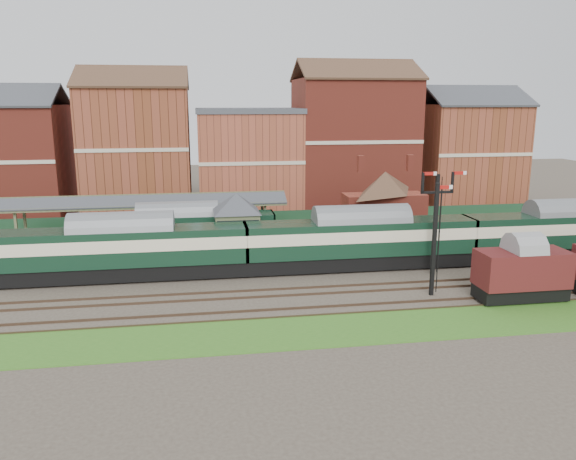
{
  "coord_description": "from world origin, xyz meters",
  "views": [
    {
      "loc": [
        -5.94,
        -42.67,
        13.41
      ],
      "look_at": [
        1.15,
        2.0,
        3.0
      ],
      "focal_mm": 35.0,
      "sensor_mm": 36.0,
      "label": 1
    }
  ],
  "objects": [
    {
      "name": "ground",
      "position": [
        0.0,
        0.0,
        0.0
      ],
      "size": [
        160.0,
        160.0,
        0.0
      ],
      "primitive_type": "plane",
      "color": "#473D33",
      "rests_on": "ground"
    },
    {
      "name": "grass_back",
      "position": [
        0.0,
        16.0,
        0.03
      ],
      "size": [
        90.0,
        4.5,
        0.06
      ],
      "primitive_type": "cube",
      "color": "#2D6619",
      "rests_on": "ground"
    },
    {
      "name": "grass_front",
      "position": [
        0.0,
        -12.0,
        0.03
      ],
      "size": [
        90.0,
        5.0,
        0.06
      ],
      "primitive_type": "cube",
      "color": "#2D6619",
      "rests_on": "ground"
    },
    {
      "name": "fence",
      "position": [
        0.0,
        18.0,
        0.75
      ],
      "size": [
        90.0,
        0.12,
        1.5
      ],
      "primitive_type": "cube",
      "color": "#193823",
      "rests_on": "ground"
    },
    {
      "name": "platform",
      "position": [
        -5.0,
        9.75,
        0.5
      ],
      "size": [
        55.0,
        3.4,
        1.0
      ],
      "primitive_type": "cube",
      "color": "#2D2D2D",
      "rests_on": "ground"
    },
    {
      "name": "signal_box",
      "position": [
        -3.0,
        3.25,
        3.19
      ],
      "size": [
        5.4,
        5.4,
        6.0
      ],
      "color": "#637956",
      "rests_on": "ground"
    },
    {
      "name": "brick_hut",
      "position": [
        5.0,
        3.25,
        1.2
      ],
      "size": [
        3.2,
        2.64,
        2.94
      ],
      "color": "brown",
      "rests_on": "ground"
    },
    {
      "name": "station_building",
      "position": [
        12.0,
        9.75,
        3.96
      ],
      "size": [
        8.1,
        8.1,
        5.9
      ],
      "color": "#983526",
      "rests_on": "platform"
    },
    {
      "name": "canopy",
      "position": [
        -11.0,
        9.75,
        4.58
      ],
      "size": [
        26.0,
        3.89,
        4.08
      ],
      "color": "#535837",
      "rests_on": "platform"
    },
    {
      "name": "semaphore_bracket",
      "position": [
        12.04,
        -2.5,
        4.63
      ],
      "size": [
        3.6,
        0.25,
        8.18
      ],
      "color": "black",
      "rests_on": "ground"
    },
    {
      "name": "semaphore_siding",
      "position": [
        10.02,
        -7.0,
        4.16
      ],
      "size": [
        1.23,
        0.25,
        8.0
      ],
      "color": "black",
      "rests_on": "ground"
    },
    {
      "name": "town_backdrop",
      "position": [
        -0.18,
        25.0,
        7.0
      ],
      "size": [
        69.0,
        10.0,
        16.0
      ],
      "color": "#983526",
      "rests_on": "ground"
    },
    {
      "name": "dmu_train",
      "position": [
        6.8,
        0.0,
        2.51
      ],
      "size": [
        55.99,
        2.94,
        4.3
      ],
      "color": "black",
      "rests_on": "ground"
    },
    {
      "name": "platform_railcar",
      "position": [
        -7.97,
        6.5,
        2.3
      ],
      "size": [
        17.02,
        2.68,
        3.92
      ],
      "color": "black",
      "rests_on": "ground"
    },
    {
      "name": "goods_van_a",
      "position": [
        15.57,
        -9.0,
        2.11
      ],
      "size": [
        6.11,
        2.65,
        3.71
      ],
      "color": "black",
      "rests_on": "ground"
    }
  ]
}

